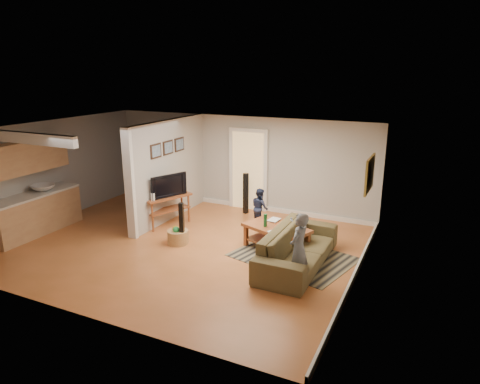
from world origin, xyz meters
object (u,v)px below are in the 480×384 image
coffee_table (277,232)px  speaker_left (182,224)px  tv_console (167,199)px  toy_basket (178,236)px  toddler (260,226)px  child (297,282)px  speaker_right (246,193)px  sofa (297,264)px

coffee_table → speaker_left: (-1.96, -0.62, 0.07)m
coffee_table → tv_console: tv_console is taller
coffee_table → toy_basket: bearing=-164.3°
toddler → child: bearing=168.9°
speaker_left → tv_console: bearing=122.9°
speaker_right → toddler: speaker_right is taller
tv_console → toy_basket: bearing=-22.5°
speaker_left → toddler: speaker_left is taller
coffee_table → toy_basket: (-2.09, -0.59, -0.24)m
coffee_table → child: size_ratio=1.18×
sofa → speaker_left: 2.61m
sofa → speaker_left: size_ratio=2.61×
speaker_left → speaker_right: speaker_right is taller
coffee_table → child: bearing=-54.7°
sofa → speaker_right: (-2.20, 2.40, 0.54)m
speaker_right → child: (2.42, -3.08, -0.54)m
tv_console → speaker_right: size_ratio=1.16×
coffee_table → speaker_left: size_ratio=1.61×
coffee_table → toddler: 1.50m
tv_console → speaker_left: tv_console is taller
speaker_left → child: speaker_left is taller
toy_basket → toddler: (1.22, 1.74, -0.17)m
speaker_right → toy_basket: speaker_right is taller
speaker_left → toddler: size_ratio=1.00×
tv_console → child: size_ratio=0.97×
coffee_table → toddler: (-0.88, 1.15, -0.41)m
speaker_right → toy_basket: bearing=-76.2°
child → tv_console: bearing=-103.9°
toy_basket → toddler: 2.13m
toy_basket → child: child is taller
speaker_left → toddler: (1.09, 1.76, -0.48)m
coffee_table → toddler: coffee_table is taller
sofa → child: bearing=-161.5°
coffee_table → speaker_right: bearing=129.8°
speaker_left → speaker_right: size_ratio=0.88×
toy_basket → coffee_table: bearing=15.7°
speaker_right → coffee_table: bearing=-25.2°
toy_basket → toddler: toddler is taller
toy_basket → child: 2.98m
coffee_table → tv_console: 2.96m
coffee_table → toy_basket: 2.19m
tv_console → speaker_right: speaker_right is taller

